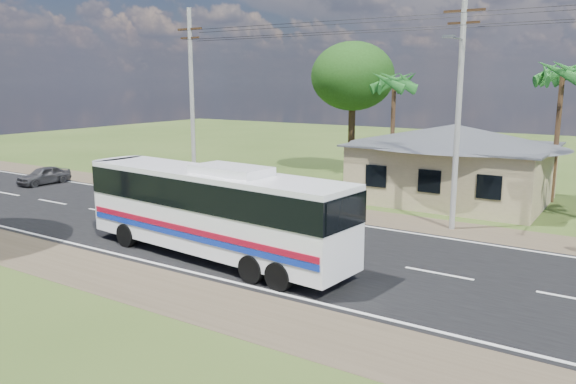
# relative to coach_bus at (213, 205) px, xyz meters

# --- Properties ---
(ground) EXTENTS (120.00, 120.00, 0.00)m
(ground) POSITION_rel_coach_bus_xyz_m (3.47, 2.94, -2.13)
(ground) COLOR #344A1A
(ground) RESTS_ON ground
(road) EXTENTS (120.00, 16.00, 0.03)m
(road) POSITION_rel_coach_bus_xyz_m (3.47, 2.94, -2.12)
(road) COLOR black
(road) RESTS_ON ground
(house) EXTENTS (12.40, 10.00, 5.00)m
(house) POSITION_rel_coach_bus_xyz_m (4.47, 15.94, 0.51)
(house) COLOR tan
(house) RESTS_ON ground
(utility_poles) EXTENTS (32.80, 2.22, 11.00)m
(utility_poles) POSITION_rel_coach_bus_xyz_m (6.14, 9.43, 3.64)
(utility_poles) COLOR #9E9E99
(utility_poles) RESTS_ON ground
(palm_mid) EXTENTS (2.80, 2.80, 8.20)m
(palm_mid) POSITION_rel_coach_bus_xyz_m (9.47, 18.44, 5.03)
(palm_mid) COLOR #47301E
(palm_mid) RESTS_ON ground
(palm_far) EXTENTS (2.80, 2.80, 7.70)m
(palm_far) POSITION_rel_coach_bus_xyz_m (-0.53, 18.94, 4.54)
(palm_far) COLOR #47301E
(palm_far) RESTS_ON ground
(tree_behind_house) EXTENTS (6.00, 6.00, 9.61)m
(tree_behind_house) POSITION_rel_coach_bus_xyz_m (-4.53, 20.94, 4.98)
(tree_behind_house) COLOR #47301E
(tree_behind_house) RESTS_ON ground
(coach_bus) EXTENTS (12.19, 3.64, 3.73)m
(coach_bus) POSITION_rel_coach_bus_xyz_m (0.00, 0.00, 0.00)
(coach_bus) COLOR white
(coach_bus) RESTS_ON ground
(small_car) EXTENTS (1.42, 3.52, 1.20)m
(small_car) POSITION_rel_coach_bus_xyz_m (-20.05, 6.20, -1.53)
(small_car) COLOR #303032
(small_car) RESTS_ON ground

